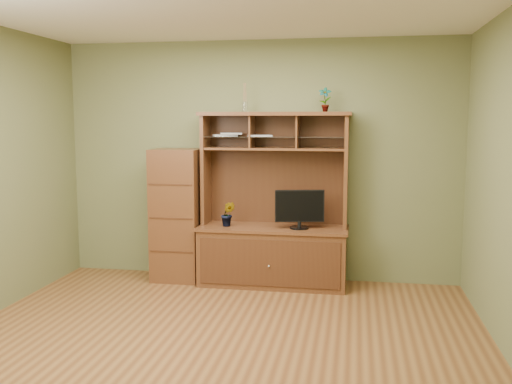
# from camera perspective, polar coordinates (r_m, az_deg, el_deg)

# --- Properties ---
(room) EXTENTS (4.54, 4.04, 2.74)m
(room) POSITION_cam_1_polar(r_m,az_deg,el_deg) (4.55, -3.93, 1.30)
(room) COLOR brown
(room) RESTS_ON ground
(media_hutch) EXTENTS (1.66, 0.61, 1.90)m
(media_hutch) POSITION_cam_1_polar(r_m,az_deg,el_deg) (6.32, 1.73, -4.59)
(media_hutch) COLOR #4C2815
(media_hutch) RESTS_ON room
(monitor) EXTENTS (0.52, 0.20, 0.42)m
(monitor) POSITION_cam_1_polar(r_m,az_deg,el_deg) (6.14, 4.37, -1.64)
(monitor) COLOR black
(monitor) RESTS_ON media_hutch
(orchid_plant) EXTENTS (0.16, 0.13, 0.27)m
(orchid_plant) POSITION_cam_1_polar(r_m,az_deg,el_deg) (6.27, -2.83, -2.21)
(orchid_plant) COLOR #2E521C
(orchid_plant) RESTS_ON media_hutch
(top_plant) EXTENTS (0.15, 0.11, 0.26)m
(top_plant) POSITION_cam_1_polar(r_m,az_deg,el_deg) (6.21, 6.90, 9.18)
(top_plant) COLOR #2A6623
(top_plant) RESTS_ON media_hutch
(reed_diffuser) EXTENTS (0.06, 0.06, 0.31)m
(reed_diffuser) POSITION_cam_1_polar(r_m,az_deg,el_deg) (6.31, -1.12, 9.12)
(reed_diffuser) COLOR silver
(reed_diffuser) RESTS_ON media_hutch
(magazines) EXTENTS (0.70, 0.27, 0.04)m
(magazines) POSITION_cam_1_polar(r_m,az_deg,el_deg) (6.33, -1.81, 5.73)
(magazines) COLOR #AFAFB4
(magazines) RESTS_ON media_hutch
(side_cabinet) EXTENTS (0.53, 0.49, 1.49)m
(side_cabinet) POSITION_cam_1_polar(r_m,az_deg,el_deg) (6.53, -7.85, -2.26)
(side_cabinet) COLOR #4C2815
(side_cabinet) RESTS_ON room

